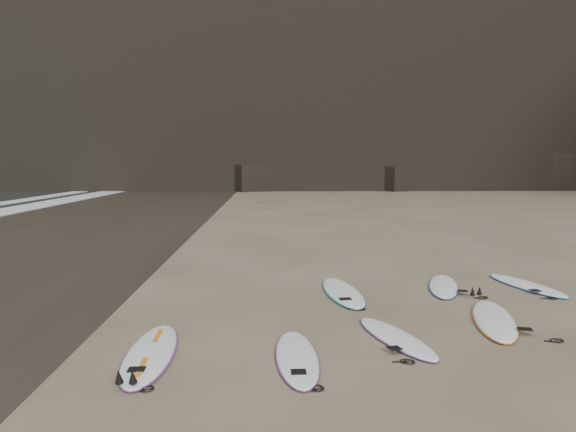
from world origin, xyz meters
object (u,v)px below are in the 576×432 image
(surfboard_0, at_px, (297,357))
(surfboard_5, at_px, (343,292))
(surfboard_11, at_px, (150,352))
(surfboard_2, at_px, (494,319))
(surfboard_6, at_px, (443,286))
(surfboard_1, at_px, (396,337))
(surfboard_7, at_px, (526,285))

(surfboard_0, height_order, surfboard_5, surfboard_5)
(surfboard_0, xyz_separation_m, surfboard_11, (-2.00, 0.23, 0.01))
(surfboard_0, relative_size, surfboard_11, 0.87)
(surfboard_2, xyz_separation_m, surfboard_6, (-0.03, 2.58, -0.00))
(surfboard_5, bearing_deg, surfboard_0, -110.66)
(surfboard_0, relative_size, surfboard_2, 0.88)
(surfboard_6, distance_m, surfboard_11, 6.71)
(surfboard_1, bearing_deg, surfboard_2, 10.19)
(surfboard_2, bearing_deg, surfboard_6, 106.20)
(surfboard_0, relative_size, surfboard_7, 0.93)
(surfboard_1, height_order, surfboard_2, surfboard_2)
(surfboard_6, bearing_deg, surfboard_7, 16.41)
(surfboard_0, bearing_deg, surfboard_6, 50.59)
(surfboard_1, height_order, surfboard_11, surfboard_11)
(surfboard_1, relative_size, surfboard_11, 0.85)
(surfboard_2, distance_m, surfboard_5, 3.07)
(surfboard_1, distance_m, surfboard_7, 5.02)
(surfboard_1, xyz_separation_m, surfboard_7, (3.62, 3.47, 0.00))
(surfboard_7, xyz_separation_m, surfboard_11, (-7.16, -4.05, 0.00))
(surfboard_7, bearing_deg, surfboard_2, -135.96)
(surfboard_11, bearing_deg, surfboard_5, 46.69)
(surfboard_5, relative_size, surfboard_6, 1.13)
(surfboard_2, height_order, surfboard_11, same)
(surfboard_7, distance_m, surfboard_11, 8.22)
(surfboard_1, relative_size, surfboard_7, 0.90)
(surfboard_1, relative_size, surfboard_5, 0.82)
(surfboard_2, xyz_separation_m, surfboard_5, (-2.25, 2.09, 0.00))
(surfboard_7, height_order, surfboard_11, surfboard_11)
(surfboard_6, height_order, surfboard_7, surfboard_7)
(surfboard_1, xyz_separation_m, surfboard_2, (1.86, 0.87, 0.01))
(surfboard_5, distance_m, surfboard_7, 4.05)
(surfboard_1, xyz_separation_m, surfboard_6, (1.82, 3.46, 0.00))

